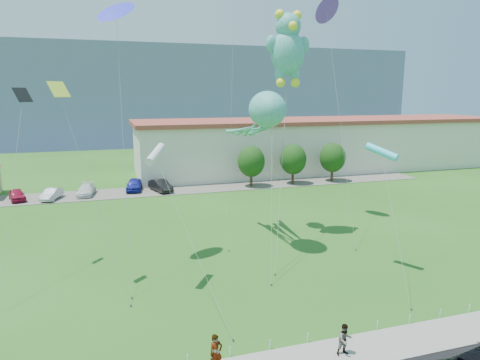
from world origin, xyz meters
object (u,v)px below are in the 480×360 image
at_px(warehouse, 324,144).
at_px(parked_car_white, 86,190).
at_px(pedestrian_right, 345,339).
at_px(parked_car_blue, 134,185).
at_px(parked_car_black, 161,186).
at_px(parked_car_red, 17,195).
at_px(parked_car_silver, 52,194).
at_px(pedestrian_left, 216,353).
at_px(octopus_kite, 262,118).
at_px(teddy_bear_kite, 288,47).

bearing_deg(warehouse, parked_car_white, -166.35).
xyz_separation_m(pedestrian_right, parked_car_blue, (-7.11, 38.84, -0.03)).
relative_size(pedestrian_right, parked_car_white, 0.34).
bearing_deg(parked_car_black, parked_car_red, 161.97).
height_order(parked_car_blue, parked_car_black, parked_car_blue).
relative_size(parked_car_blue, parked_car_black, 1.01).
bearing_deg(parked_car_black, parked_car_silver, 164.73).
bearing_deg(parked_car_red, parked_car_silver, -25.85).
distance_m(pedestrian_left, pedestrian_right, 6.05).
bearing_deg(parked_car_black, parked_car_blue, 137.77).
relative_size(parked_car_silver, octopus_kite, 0.31).
bearing_deg(parked_car_white, pedestrian_left, -72.34).
bearing_deg(pedestrian_left, octopus_kite, 48.64).
relative_size(pedestrian_right, parked_car_blue, 0.34).
xyz_separation_m(parked_car_blue, octopus_kite, (8.51, -23.50, 9.42)).
bearing_deg(parked_car_black, warehouse, 1.05).
height_order(warehouse, octopus_kite, octopus_kite).
distance_m(parked_car_red, octopus_kite, 32.46).
xyz_separation_m(parked_car_red, parked_car_white, (7.48, 0.44, -0.01)).
relative_size(warehouse, parked_car_red, 15.91).
relative_size(warehouse, octopus_kite, 4.85).
xyz_separation_m(parked_car_white, octopus_kite, (14.24, -22.60, 9.54)).
xyz_separation_m(warehouse, parked_car_black, (-27.85, -9.45, -3.33)).
relative_size(parked_car_white, parked_car_black, 1.00).
bearing_deg(parked_car_blue, parked_car_white, -161.98).
bearing_deg(octopus_kite, parked_car_white, 122.21).
height_order(pedestrian_right, parked_car_blue, pedestrian_right).
bearing_deg(parked_car_silver, parked_car_black, 18.73).
xyz_separation_m(parked_car_silver, octopus_kite, (17.98, -21.53, 9.55)).
relative_size(parked_car_red, parked_car_blue, 0.85).
bearing_deg(parked_car_silver, warehouse, 30.17).
bearing_deg(parked_car_blue, warehouse, 23.63).
relative_size(pedestrian_right, octopus_kite, 0.12).
height_order(pedestrian_left, parked_car_black, pedestrian_left).
xyz_separation_m(pedestrian_right, parked_car_black, (-3.97, 37.40, -0.07)).
bearing_deg(octopus_kite, pedestrian_right, -95.25).
bearing_deg(warehouse, parked_car_red, -168.04).
bearing_deg(octopus_kite, parked_car_black, 103.69).
height_order(parked_car_white, octopus_kite, octopus_kite).
xyz_separation_m(warehouse, pedestrian_right, (-23.88, -46.86, -3.27)).
distance_m(pedestrian_right, parked_car_black, 37.61).
relative_size(octopus_kite, teddy_bear_kite, 0.68).
xyz_separation_m(parked_car_red, teddy_bear_kite, (24.62, -20.17, 15.07)).
height_order(parked_car_white, teddy_bear_kite, teddy_bear_kite).
distance_m(warehouse, parked_car_red, 45.30).
bearing_deg(warehouse, teddy_bear_kite, -123.54).
relative_size(warehouse, parked_car_silver, 15.79).
bearing_deg(parked_car_silver, parked_car_white, 32.28).
height_order(pedestrian_left, teddy_bear_kite, teddy_bear_kite).
bearing_deg(parked_car_silver, octopus_kite, -33.83).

